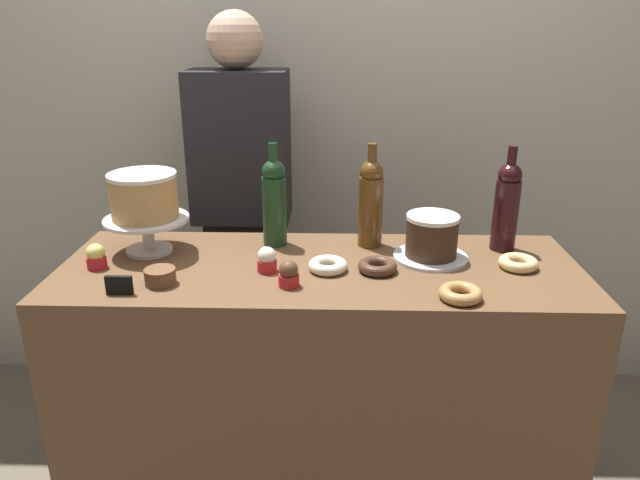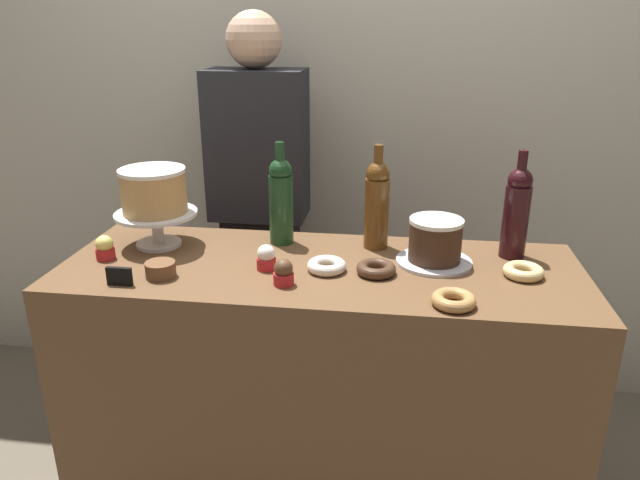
% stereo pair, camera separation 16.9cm
% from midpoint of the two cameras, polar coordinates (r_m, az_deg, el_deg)
% --- Properties ---
extents(back_wall, '(6.00, 0.05, 2.60)m').
position_cam_midpoint_polar(back_wall, '(2.45, 4.85, 14.22)').
color(back_wall, '#BCB7A8').
rests_on(back_wall, ground_plane).
extents(display_counter, '(1.52, 0.55, 0.89)m').
position_cam_midpoint_polar(display_counter, '(1.94, 2.58, -14.77)').
color(display_counter, brown).
rests_on(display_counter, ground_plane).
extents(cake_stand_pedestal, '(0.26, 0.26, 0.11)m').
position_cam_midpoint_polar(cake_stand_pedestal, '(1.89, -13.05, 1.62)').
color(cake_stand_pedestal, silver).
rests_on(cake_stand_pedestal, display_counter).
extents(white_layer_cake, '(0.20, 0.20, 0.14)m').
position_cam_midpoint_polar(white_layer_cake, '(1.86, -13.31, 4.63)').
color(white_layer_cake, tan).
rests_on(white_layer_cake, cake_stand_pedestal).
extents(silver_serving_platter, '(0.22, 0.22, 0.01)m').
position_cam_midpoint_polar(silver_serving_platter, '(1.78, 13.62, -2.08)').
color(silver_serving_platter, silver).
rests_on(silver_serving_platter, display_counter).
extents(chocolate_round_cake, '(0.16, 0.16, 0.13)m').
position_cam_midpoint_polar(chocolate_round_cake, '(1.76, 13.81, -0.02)').
color(chocolate_round_cake, '#3D2619').
rests_on(chocolate_round_cake, silver_serving_platter).
extents(wine_bottle_green, '(0.08, 0.08, 0.33)m').
position_cam_midpoint_polar(wine_bottle_green, '(1.85, -1.20, 3.91)').
color(wine_bottle_green, '#193D1E').
rests_on(wine_bottle_green, display_counter).
extents(wine_bottle_amber, '(0.08, 0.08, 0.33)m').
position_cam_midpoint_polar(wine_bottle_amber, '(1.83, 8.17, 3.50)').
color(wine_bottle_amber, '#5B3814').
rests_on(wine_bottle_amber, display_counter).
extents(wine_bottle_dark_red, '(0.08, 0.08, 0.33)m').
position_cam_midpoint_polar(wine_bottle_dark_red, '(1.86, 20.96, 2.60)').
color(wine_bottle_dark_red, black).
rests_on(wine_bottle_dark_red, display_counter).
extents(cupcake_vanilla, '(0.06, 0.06, 0.07)m').
position_cam_midpoint_polar(cupcake_vanilla, '(1.68, -2.37, -1.79)').
color(cupcake_vanilla, red).
rests_on(cupcake_vanilla, display_counter).
extents(cupcake_chocolate, '(0.06, 0.06, 0.07)m').
position_cam_midpoint_polar(cupcake_chocolate, '(1.58, -0.50, -3.26)').
color(cupcake_chocolate, red).
rests_on(cupcake_chocolate, display_counter).
extents(cupcake_lemon, '(0.06, 0.06, 0.07)m').
position_cam_midpoint_polar(cupcake_lemon, '(1.84, -17.65, -0.80)').
color(cupcake_lemon, red).
rests_on(cupcake_lemon, display_counter).
extents(donut_sugar, '(0.11, 0.11, 0.03)m').
position_cam_midpoint_polar(donut_sugar, '(1.68, 3.52, -2.55)').
color(donut_sugar, silver).
rests_on(donut_sugar, display_counter).
extents(donut_glazed, '(0.11, 0.11, 0.03)m').
position_cam_midpoint_polar(donut_glazed, '(1.76, 21.72, -2.93)').
color(donut_glazed, '#E0C17F').
rests_on(donut_glazed, display_counter).
extents(donut_maple, '(0.11, 0.11, 0.03)m').
position_cam_midpoint_polar(donut_maple, '(1.54, 15.90, -5.68)').
color(donut_maple, '#B27F47').
rests_on(donut_maple, display_counter).
extents(donut_chocolate, '(0.11, 0.11, 0.03)m').
position_cam_midpoint_polar(donut_chocolate, '(1.67, 8.34, -2.82)').
color(donut_chocolate, '#472D1E').
rests_on(donut_chocolate, display_counter).
extents(cookie_stack, '(0.08, 0.08, 0.04)m').
position_cam_midpoint_polar(cookie_stack, '(1.68, -12.40, -2.87)').
color(cookie_stack, brown).
rests_on(cookie_stack, display_counter).
extents(price_sign_chalkboard, '(0.07, 0.01, 0.05)m').
position_cam_midpoint_polar(price_sign_chalkboard, '(1.65, -16.09, -3.46)').
color(price_sign_chalkboard, black).
rests_on(price_sign_chalkboard, display_counter).
extents(barista_figure, '(0.36, 0.22, 1.60)m').
position_cam_midpoint_polar(barista_figure, '(2.31, -3.69, 2.11)').
color(barista_figure, black).
rests_on(barista_figure, ground_plane).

